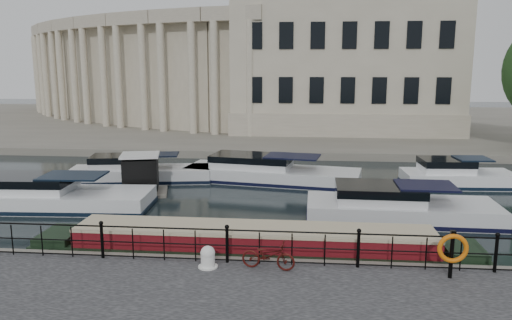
{
  "coord_description": "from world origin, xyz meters",
  "views": [
    {
      "loc": [
        2.25,
        -16.75,
        6.55
      ],
      "look_at": [
        0.5,
        2.0,
        3.0
      ],
      "focal_mm": 35.0,
      "sensor_mm": 36.0,
      "label": 1
    }
  ],
  "objects_px": {
    "bicycle": "(268,255)",
    "harbour_hut": "(141,176)",
    "mooring_bollard": "(208,257)",
    "life_ring_post": "(453,249)",
    "narrowboat": "(253,250)"
  },
  "relations": [
    {
      "from": "bicycle",
      "to": "harbour_hut",
      "type": "xyz_separation_m",
      "value": [
        -7.35,
        10.45,
        -0.02
      ]
    },
    {
      "from": "mooring_bollard",
      "to": "life_ring_post",
      "type": "xyz_separation_m",
      "value": [
        7.09,
        -0.17,
        0.57
      ]
    },
    {
      "from": "bicycle",
      "to": "life_ring_post",
      "type": "relative_size",
      "value": 1.14
    },
    {
      "from": "life_ring_post",
      "to": "narrowboat",
      "type": "xyz_separation_m",
      "value": [
        -5.91,
        2.17,
        -1.07
      ]
    },
    {
      "from": "bicycle",
      "to": "life_ring_post",
      "type": "xyz_separation_m",
      "value": [
        5.26,
        -0.21,
        0.46
      ]
    },
    {
      "from": "bicycle",
      "to": "mooring_bollard",
      "type": "height_order",
      "value": "bicycle"
    },
    {
      "from": "bicycle",
      "to": "mooring_bollard",
      "type": "relative_size",
      "value": 2.4
    },
    {
      "from": "bicycle",
      "to": "narrowboat",
      "type": "relative_size",
      "value": 0.11
    },
    {
      "from": "life_ring_post",
      "to": "harbour_hut",
      "type": "relative_size",
      "value": 0.47
    },
    {
      "from": "mooring_bollard",
      "to": "life_ring_post",
      "type": "bearing_deg",
      "value": -1.36
    },
    {
      "from": "harbour_hut",
      "to": "mooring_bollard",
      "type": "bearing_deg",
      "value": -75.82
    },
    {
      "from": "narrowboat",
      "to": "harbour_hut",
      "type": "relative_size",
      "value": 4.97
    },
    {
      "from": "life_ring_post",
      "to": "harbour_hut",
      "type": "xyz_separation_m",
      "value": [
        -12.61,
        10.66,
        -0.49
      ]
    },
    {
      "from": "life_ring_post",
      "to": "narrowboat",
      "type": "bearing_deg",
      "value": 159.87
    },
    {
      "from": "bicycle",
      "to": "harbour_hut",
      "type": "relative_size",
      "value": 0.53
    }
  ]
}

